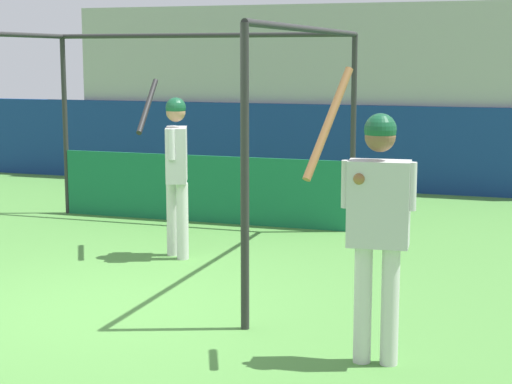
% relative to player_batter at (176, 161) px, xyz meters
% --- Properties ---
extents(ground_plane, '(60.00, 60.00, 0.00)m').
position_rel_player_batter_xyz_m(ground_plane, '(0.15, -2.08, -1.07)').
color(ground_plane, '#477F38').
extents(outfield_wall, '(24.00, 0.12, 1.41)m').
position_rel_player_batter_xyz_m(outfield_wall, '(0.15, 5.35, -0.37)').
color(outfield_wall, navy).
rests_on(outfield_wall, ground).
extents(bleacher_section, '(8.70, 3.20, 3.09)m').
position_rel_player_batter_xyz_m(bleacher_section, '(0.15, 7.01, 0.47)').
color(bleacher_section, '#9E9E99').
rests_on(bleacher_section, ground).
extents(batting_cage, '(4.18, 4.20, 2.51)m').
position_rel_player_batter_xyz_m(batting_cage, '(-0.50, 1.16, 0.04)').
color(batting_cage, '#282828').
rests_on(batting_cage, ground).
extents(player_batter, '(0.68, 0.79, 1.95)m').
position_rel_player_batter_xyz_m(player_batter, '(0.00, 0.00, 0.00)').
color(player_batter, silver).
rests_on(player_batter, ground).
extents(player_waiting, '(0.77, 0.56, 2.14)m').
position_rel_player_batter_xyz_m(player_waiting, '(2.70, -2.60, 0.04)').
color(player_waiting, silver).
rests_on(player_waiting, ground).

